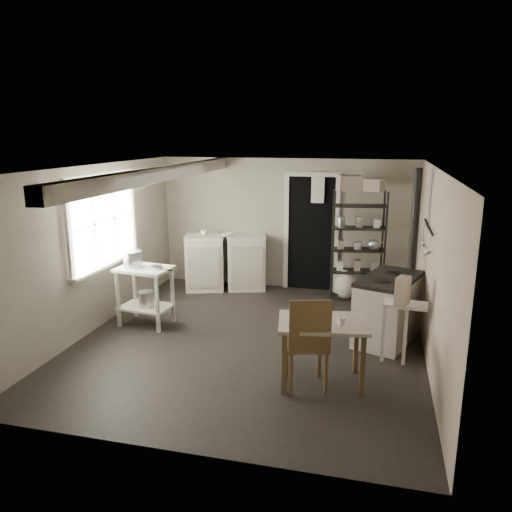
% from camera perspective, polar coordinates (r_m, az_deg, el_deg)
% --- Properties ---
extents(floor, '(5.00, 5.00, 0.00)m').
position_cam_1_polar(floor, '(6.82, -0.62, -9.61)').
color(floor, black).
rests_on(floor, ground).
extents(ceiling, '(5.00, 5.00, 0.00)m').
position_cam_1_polar(ceiling, '(6.27, -0.67, 10.07)').
color(ceiling, silver).
rests_on(ceiling, wall_back).
extents(wall_back, '(4.50, 0.02, 2.30)m').
position_cam_1_polar(wall_back, '(8.83, 3.45, 3.63)').
color(wall_back, '#A7A08E').
rests_on(wall_back, ground).
extents(wall_front, '(4.50, 0.02, 2.30)m').
position_cam_1_polar(wall_front, '(4.19, -9.37, -8.25)').
color(wall_front, '#A7A08E').
rests_on(wall_front, ground).
extents(wall_left, '(0.02, 5.00, 2.30)m').
position_cam_1_polar(wall_left, '(7.33, -17.93, 0.85)').
color(wall_left, '#A7A08E').
rests_on(wall_left, ground).
extents(wall_right, '(0.02, 5.00, 2.30)m').
position_cam_1_polar(wall_right, '(6.29, 19.64, -1.37)').
color(wall_right, '#A7A08E').
rests_on(wall_right, ground).
extents(window, '(0.12, 1.76, 1.28)m').
position_cam_1_polar(window, '(7.41, -17.13, 3.81)').
color(window, silver).
rests_on(window, wall_left).
extents(doorway, '(0.96, 0.10, 2.08)m').
position_cam_1_polar(doorway, '(8.76, 6.29, 2.49)').
color(doorway, silver).
rests_on(doorway, ground).
extents(ceiling_beam, '(0.18, 5.00, 0.18)m').
position_cam_1_polar(ceiling_beam, '(6.68, -10.82, 9.20)').
color(ceiling_beam, silver).
rests_on(ceiling_beam, ceiling).
extents(wallpaper_panel, '(0.01, 5.00, 2.30)m').
position_cam_1_polar(wallpaper_panel, '(6.28, 19.54, -1.37)').
color(wallpaper_panel, beige).
rests_on(wallpaper_panel, wall_right).
extents(utensil_rail, '(0.06, 1.20, 0.44)m').
position_cam_1_polar(utensil_rail, '(6.78, 18.95, 3.22)').
color(utensil_rail, '#B8B8BA').
rests_on(utensil_rail, wall_right).
extents(prep_table, '(0.80, 0.61, 0.86)m').
position_cam_1_polar(prep_table, '(7.40, -12.50, -4.72)').
color(prep_table, silver).
rests_on(prep_table, ground).
extents(stockpot, '(0.35, 0.35, 0.29)m').
position_cam_1_polar(stockpot, '(7.34, -13.89, -0.54)').
color(stockpot, '#B8B8BA').
rests_on(stockpot, prep_table).
extents(saucepan, '(0.22, 0.22, 0.09)m').
position_cam_1_polar(saucepan, '(7.16, -11.27, -1.50)').
color(saucepan, '#B8B8BA').
rests_on(saucepan, prep_table).
extents(bucket, '(0.26, 0.26, 0.25)m').
position_cam_1_polar(bucket, '(7.37, -12.40, -4.91)').
color(bucket, '#B8B8BA').
rests_on(bucket, prep_table).
extents(base_cabinets, '(1.60, 1.03, 0.97)m').
position_cam_1_polar(base_cabinets, '(8.92, -3.50, -0.81)').
color(base_cabinets, beige).
rests_on(base_cabinets, ground).
extents(mixing_bowl, '(0.36, 0.36, 0.07)m').
position_cam_1_polar(mixing_bowl, '(8.72, -3.42, 2.19)').
color(mixing_bowl, white).
rests_on(mixing_bowl, base_cabinets).
extents(counter_cup, '(0.15, 0.15, 0.10)m').
position_cam_1_polar(counter_cup, '(8.82, -5.94, 2.38)').
color(counter_cup, white).
rests_on(counter_cup, base_cabinets).
extents(shelf_rack, '(0.91, 0.46, 1.82)m').
position_cam_1_polar(shelf_rack, '(8.37, 11.59, 1.40)').
color(shelf_rack, black).
rests_on(shelf_rack, ground).
extents(shelf_jar, '(0.11, 0.11, 0.20)m').
position_cam_1_polar(shelf_jar, '(8.32, 9.55, 4.40)').
color(shelf_jar, white).
rests_on(shelf_jar, shelf_rack).
extents(storage_box_a, '(0.42, 0.39, 0.24)m').
position_cam_1_polar(storage_box_a, '(8.16, 10.64, 8.67)').
color(storage_box_a, '#BDAB98').
rests_on(storage_box_a, shelf_rack).
extents(storage_box_b, '(0.38, 0.36, 0.20)m').
position_cam_1_polar(storage_box_b, '(8.16, 13.25, 8.40)').
color(storage_box_b, '#BDAB98').
rests_on(storage_box_b, shelf_rack).
extents(stove, '(0.95, 1.26, 0.88)m').
position_cam_1_polar(stove, '(6.90, 14.83, -5.85)').
color(stove, beige).
rests_on(stove, ground).
extents(stovepipe, '(0.13, 0.13, 1.50)m').
position_cam_1_polar(stovepipe, '(7.08, 17.70, 4.06)').
color(stovepipe, black).
rests_on(stovepipe, stove).
extents(side_ledge, '(0.53, 0.31, 0.78)m').
position_cam_1_polar(side_ledge, '(6.24, 16.55, -8.20)').
color(side_ledge, silver).
rests_on(side_ledge, ground).
extents(oats_box, '(0.19, 0.25, 0.33)m').
position_cam_1_polar(oats_box, '(6.00, 16.46, -3.23)').
color(oats_box, '#BDAB98').
rests_on(oats_box, side_ledge).
extents(work_table, '(1.05, 0.82, 0.73)m').
position_cam_1_polar(work_table, '(5.65, 7.53, -10.67)').
color(work_table, '#BEB3A2').
rests_on(work_table, ground).
extents(table_cup, '(0.10, 0.10, 0.09)m').
position_cam_1_polar(table_cup, '(5.41, 9.72, -7.00)').
color(table_cup, white).
rests_on(table_cup, work_table).
extents(chair, '(0.56, 0.57, 1.07)m').
position_cam_1_polar(chair, '(5.51, 5.78, -10.08)').
color(chair, brown).
rests_on(chair, ground).
extents(flour_sack, '(0.53, 0.49, 0.50)m').
position_cam_1_polar(flour_sack, '(8.48, 10.01, -3.32)').
color(flour_sack, silver).
rests_on(flour_sack, ground).
extents(floor_crock, '(0.17, 0.17, 0.16)m').
position_cam_1_polar(floor_crock, '(6.64, 14.62, -10.05)').
color(floor_crock, white).
rests_on(floor_crock, ground).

